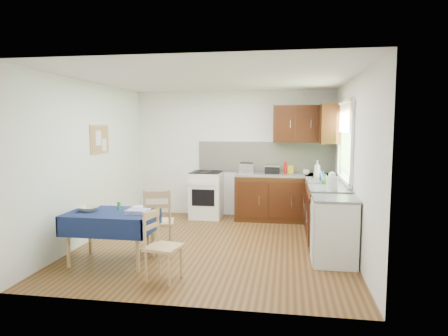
% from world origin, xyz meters
% --- Properties ---
extents(floor, '(4.20, 4.20, 0.00)m').
position_xyz_m(floor, '(0.00, 0.00, 0.00)').
color(floor, '#4C2C14').
rests_on(floor, ground).
extents(ceiling, '(4.00, 4.20, 0.02)m').
position_xyz_m(ceiling, '(0.00, 0.00, 2.50)').
color(ceiling, silver).
rests_on(ceiling, wall_back).
extents(wall_back, '(4.00, 0.02, 2.50)m').
position_xyz_m(wall_back, '(0.00, 2.10, 1.25)').
color(wall_back, silver).
rests_on(wall_back, ground).
extents(wall_front, '(4.00, 0.02, 2.50)m').
position_xyz_m(wall_front, '(0.00, -2.10, 1.25)').
color(wall_front, silver).
rests_on(wall_front, ground).
extents(wall_left, '(0.02, 4.20, 2.50)m').
position_xyz_m(wall_left, '(-2.00, 0.00, 1.25)').
color(wall_left, white).
rests_on(wall_left, ground).
extents(wall_right, '(0.02, 4.20, 2.50)m').
position_xyz_m(wall_right, '(2.00, 0.00, 1.25)').
color(wall_right, silver).
rests_on(wall_right, ground).
extents(base_cabinets, '(1.90, 2.30, 0.86)m').
position_xyz_m(base_cabinets, '(1.36, 1.26, 0.43)').
color(base_cabinets, black).
rests_on(base_cabinets, ground).
extents(worktop_back, '(1.90, 0.60, 0.04)m').
position_xyz_m(worktop_back, '(1.05, 1.80, 0.88)').
color(worktop_back, gray).
rests_on(worktop_back, base_cabinets).
extents(worktop_right, '(0.60, 1.70, 0.04)m').
position_xyz_m(worktop_right, '(1.70, 0.65, 0.88)').
color(worktop_right, gray).
rests_on(worktop_right, base_cabinets).
extents(worktop_corner, '(0.60, 0.60, 0.04)m').
position_xyz_m(worktop_corner, '(1.70, 1.80, 0.88)').
color(worktop_corner, gray).
rests_on(worktop_corner, base_cabinets).
extents(splashback, '(2.70, 0.02, 0.60)m').
position_xyz_m(splashback, '(0.65, 2.08, 1.20)').
color(splashback, beige).
rests_on(splashback, wall_back).
extents(upper_cabinets, '(1.20, 0.85, 0.70)m').
position_xyz_m(upper_cabinets, '(1.52, 1.80, 1.85)').
color(upper_cabinets, black).
rests_on(upper_cabinets, wall_back).
extents(stove, '(0.60, 0.61, 0.92)m').
position_xyz_m(stove, '(-0.50, 1.80, 0.46)').
color(stove, white).
rests_on(stove, ground).
extents(window, '(0.04, 1.48, 1.26)m').
position_xyz_m(window, '(1.97, 0.70, 1.65)').
color(window, '#345824').
rests_on(window, wall_right).
extents(fridge, '(0.58, 0.60, 0.89)m').
position_xyz_m(fridge, '(1.70, -0.55, 0.44)').
color(fridge, white).
rests_on(fridge, ground).
extents(corkboard, '(0.04, 0.62, 0.47)m').
position_xyz_m(corkboard, '(-1.97, 0.30, 1.60)').
color(corkboard, tan).
rests_on(corkboard, wall_left).
extents(dining_table, '(1.13, 0.77, 0.68)m').
position_xyz_m(dining_table, '(-1.22, -0.96, 0.58)').
color(dining_table, '#101E41').
rests_on(dining_table, ground).
extents(chair_far, '(0.51, 0.51, 0.95)m').
position_xyz_m(chair_far, '(-0.71, -0.55, 0.50)').
color(chair_far, tan).
rests_on(chair_far, ground).
extents(chair_near, '(0.44, 0.44, 0.84)m').
position_xyz_m(chair_near, '(-0.39, -1.45, 0.44)').
color(chair_near, tan).
rests_on(chair_near, ground).
extents(toaster, '(0.28, 0.17, 0.22)m').
position_xyz_m(toaster, '(0.30, 1.74, 1.00)').
color(toaster, '#B2B2B7').
rests_on(toaster, worktop_back).
extents(sandwich_press, '(0.28, 0.24, 0.16)m').
position_xyz_m(sandwich_press, '(0.79, 1.84, 0.98)').
color(sandwich_press, black).
rests_on(sandwich_press, worktop_back).
extents(sauce_bottle, '(0.05, 0.05, 0.24)m').
position_xyz_m(sauce_bottle, '(1.04, 1.75, 1.02)').
color(sauce_bottle, '#BA0E0F').
rests_on(sauce_bottle, worktop_back).
extents(yellow_packet, '(0.12, 0.09, 0.15)m').
position_xyz_m(yellow_packet, '(1.14, 1.92, 0.97)').
color(yellow_packet, yellow).
rests_on(yellow_packet, worktop_back).
extents(dish_rack, '(0.41, 0.31, 0.19)m').
position_xyz_m(dish_rack, '(1.63, 0.72, 0.92)').
color(dish_rack, gray).
rests_on(dish_rack, worktop_right).
extents(kettle, '(0.16, 0.16, 0.28)m').
position_xyz_m(kettle, '(1.70, -0.10, 1.02)').
color(kettle, white).
rests_on(kettle, worktop_right).
extents(cup, '(0.16, 0.16, 0.10)m').
position_xyz_m(cup, '(1.43, 1.73, 0.95)').
color(cup, white).
rests_on(cup, worktop_back).
extents(soap_bottle_a, '(0.16, 0.16, 0.31)m').
position_xyz_m(soap_bottle_a, '(1.60, 1.33, 1.05)').
color(soap_bottle_a, white).
rests_on(soap_bottle_a, worktop_right).
extents(soap_bottle_b, '(0.10, 0.10, 0.19)m').
position_xyz_m(soap_bottle_b, '(1.65, 0.87, 0.99)').
color(soap_bottle_b, '#1C3EA7').
rests_on(soap_bottle_b, worktop_right).
extents(soap_bottle_c, '(0.17, 0.17, 0.16)m').
position_xyz_m(soap_bottle_c, '(1.68, 0.56, 0.98)').
color(soap_bottle_c, green).
rests_on(soap_bottle_c, worktop_right).
extents(plate_bowl, '(0.27, 0.27, 0.06)m').
position_xyz_m(plate_bowl, '(-1.54, -0.96, 0.72)').
color(plate_bowl, beige).
rests_on(plate_bowl, dining_table).
extents(book, '(0.26, 0.29, 0.02)m').
position_xyz_m(book, '(-1.01, -0.71, 0.69)').
color(book, white).
rests_on(book, dining_table).
extents(spice_jar, '(0.05, 0.05, 0.10)m').
position_xyz_m(spice_jar, '(-1.19, -0.78, 0.73)').
color(spice_jar, green).
rests_on(spice_jar, dining_table).
extents(tea_towel, '(0.29, 0.23, 0.05)m').
position_xyz_m(tea_towel, '(-0.84, -0.99, 0.71)').
color(tea_towel, '#293198').
rests_on(tea_towel, dining_table).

